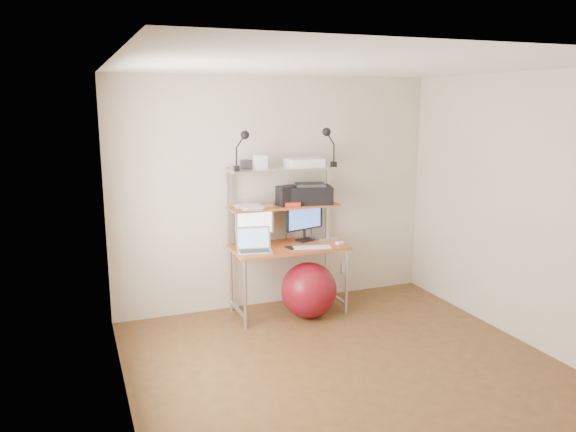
# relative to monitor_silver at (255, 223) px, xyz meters

# --- Properties ---
(room) EXTENTS (3.60, 3.60, 3.60)m
(room) POSITION_rel_monitor_silver_xyz_m (0.33, -1.58, 0.26)
(room) COLOR brown
(room) RESTS_ON ground
(computer_desk) EXTENTS (1.20, 0.60, 1.57)m
(computer_desk) POSITION_rel_monitor_silver_xyz_m (0.33, -0.08, -0.03)
(computer_desk) COLOR #C76326
(computer_desk) RESTS_ON ground
(desktop) EXTENTS (1.20, 0.60, 0.00)m
(desktop) POSITION_rel_monitor_silver_xyz_m (0.33, -0.14, -0.25)
(desktop) COLOR #C76326
(desktop) RESTS_ON computer_desk
(mid_shelf) EXTENTS (1.18, 0.34, 0.00)m
(mid_shelf) POSITION_rel_monitor_silver_xyz_m (0.33, -0.01, 0.16)
(mid_shelf) COLOR #C76326
(mid_shelf) RESTS_ON computer_desk
(top_shelf) EXTENTS (1.18, 0.34, 0.00)m
(top_shelf) POSITION_rel_monitor_silver_xyz_m (0.33, -0.01, 0.56)
(top_shelf) COLOR silver
(top_shelf) RESTS_ON computer_desk
(floor) EXTENTS (3.60, 3.60, 0.00)m
(floor) POSITION_rel_monitor_silver_xyz_m (0.33, -1.58, -0.99)
(floor) COLOR brown
(floor) RESTS_ON ground
(wall_outlet) EXTENTS (0.08, 0.01, 0.12)m
(wall_outlet) POSITION_rel_monitor_silver_xyz_m (1.18, 0.21, -0.69)
(wall_outlet) COLOR white
(wall_outlet) RESTS_ON room
(monitor_silver) EXTENTS (0.42, 0.15, 0.46)m
(monitor_silver) POSITION_rel_monitor_silver_xyz_m (0.00, 0.00, 0.00)
(monitor_silver) COLOR #B6B6BB
(monitor_silver) RESTS_ON desktop
(monitor_black) EXTENTS (0.47, 0.19, 0.49)m
(monitor_black) POSITION_rel_monitor_silver_xyz_m (0.57, 0.01, -0.00)
(monitor_black) COLOR black
(monitor_black) RESTS_ON desktop
(laptop) EXTENTS (0.39, 0.34, 0.31)m
(laptop) POSITION_rel_monitor_silver_xyz_m (-0.08, -0.22, -0.19)
(laptop) COLOR silver
(laptop) RESTS_ON desktop
(keyboard) EXTENTS (0.41, 0.20, 0.01)m
(keyboard) POSITION_rel_monitor_silver_xyz_m (0.53, -0.30, -0.24)
(keyboard) COLOR white
(keyboard) RESTS_ON desktop
(mouse) EXTENTS (0.09, 0.07, 0.02)m
(mouse) POSITION_rel_monitor_silver_xyz_m (0.87, -0.26, -0.23)
(mouse) COLOR white
(mouse) RESTS_ON desktop
(mac_mini) EXTENTS (0.23, 0.23, 0.04)m
(mac_mini) POSITION_rel_monitor_silver_xyz_m (0.79, -0.04, -0.23)
(mac_mini) COLOR silver
(mac_mini) RESTS_ON desktop
(phone) EXTENTS (0.09, 0.14, 0.01)m
(phone) POSITION_rel_monitor_silver_xyz_m (0.31, -0.24, -0.24)
(phone) COLOR black
(phone) RESTS_ON desktop
(printer) EXTENTS (0.52, 0.41, 0.22)m
(printer) POSITION_rel_monitor_silver_xyz_m (0.63, 0.00, 0.27)
(printer) COLOR black
(printer) RESTS_ON mid_shelf
(nas_cube) EXTENTS (0.17, 0.17, 0.21)m
(nas_cube) POSITION_rel_monitor_silver_xyz_m (0.32, -0.03, 0.27)
(nas_cube) COLOR black
(nas_cube) RESTS_ON mid_shelf
(red_box) EXTENTS (0.17, 0.13, 0.04)m
(red_box) POSITION_rel_monitor_silver_xyz_m (0.39, -0.09, 0.19)
(red_box) COLOR red
(red_box) RESTS_ON mid_shelf
(scanner) EXTENTS (0.39, 0.26, 0.10)m
(scanner) POSITION_rel_monitor_silver_xyz_m (0.56, 0.00, 0.61)
(scanner) COLOR white
(scanner) RESTS_ON top_shelf
(box_white) EXTENTS (0.13, 0.11, 0.14)m
(box_white) POSITION_rel_monitor_silver_xyz_m (0.06, -0.03, 0.64)
(box_white) COLOR white
(box_white) RESTS_ON top_shelf
(box_grey) EXTENTS (0.12, 0.12, 0.09)m
(box_grey) POSITION_rel_monitor_silver_xyz_m (-0.06, 0.05, 0.61)
(box_grey) COLOR #313134
(box_grey) RESTS_ON top_shelf
(clip_lamp_left) EXTENTS (0.16, 0.09, 0.40)m
(clip_lamp_left) POSITION_rel_monitor_silver_xyz_m (-0.14, -0.09, 0.85)
(clip_lamp_left) COLOR black
(clip_lamp_left) RESTS_ON top_shelf
(clip_lamp_right) EXTENTS (0.16, 0.09, 0.41)m
(clip_lamp_right) POSITION_rel_monitor_silver_xyz_m (0.79, -0.11, 0.87)
(clip_lamp_right) COLOR black
(clip_lamp_right) RESTS_ON top_shelf
(exercise_ball) EXTENTS (0.59, 0.59, 0.59)m
(exercise_ball) POSITION_rel_monitor_silver_xyz_m (0.48, -0.34, -0.69)
(exercise_ball) COLOR maroon
(exercise_ball) RESTS_ON floor
(paper_stack) EXTENTS (0.31, 0.40, 0.02)m
(paper_stack) POSITION_rel_monitor_silver_xyz_m (-0.05, -0.01, 0.18)
(paper_stack) COLOR white
(paper_stack) RESTS_ON mid_shelf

